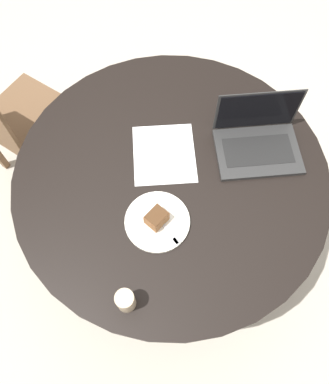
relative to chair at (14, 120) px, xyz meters
The scene contains 9 objects.
ground_plane 1.04m from the chair, 80.17° to the left, with size 12.00×12.00×0.00m, color #B7AD9E.
dining_table 0.93m from the chair, 80.17° to the left, with size 1.30×1.30×0.72m.
chair is the anchor object (origin of this frame).
paper_document 0.88m from the chair, 84.42° to the left, with size 0.37×0.35×0.00m.
plate 1.03m from the chair, 67.56° to the left, with size 0.25×0.25×0.01m.
cake_slice 1.03m from the chair, 67.50° to the left, with size 0.10×0.09×0.06m.
fork 1.08m from the chair, 67.36° to the left, with size 0.12×0.15×0.00m.
coffee_glass 1.19m from the chair, 52.69° to the left, with size 0.07×0.07×0.11m.
laptop 1.24m from the chair, 93.68° to the left, with size 0.37×0.42×0.23m.
Camera 1 is at (0.71, 0.21, 2.06)m, focal length 35.00 mm.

